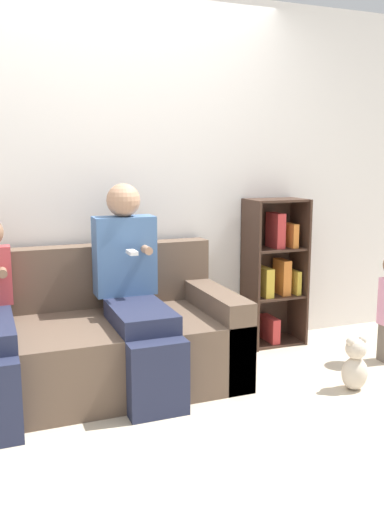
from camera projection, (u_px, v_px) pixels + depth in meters
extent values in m
plane|color=beige|center=(159.00, 415.00, 3.02)|extent=(14.00, 14.00, 0.00)
cube|color=silver|center=(111.00, 179.00, 3.75)|extent=(10.00, 0.06, 2.55)
cube|color=brown|center=(83.00, 361.00, 3.26)|extent=(1.96, 0.74, 0.43)
cube|color=brown|center=(70.00, 308.00, 3.64)|extent=(1.96, 0.16, 0.84)
cube|color=brown|center=(218.00, 333.00, 3.57)|extent=(0.18, 0.74, 0.57)
cube|color=#232842|center=(159.00, 379.00, 2.98)|extent=(0.33, 0.12, 0.43)
cube|color=#232842|center=(141.00, 316.00, 3.24)|extent=(0.33, 0.55, 0.11)
cube|color=#476B9E|center=(125.00, 256.00, 3.52)|extent=(0.39, 0.18, 0.51)
sphere|color=tan|center=(124.00, 200.00, 3.46)|extent=(0.22, 0.22, 0.22)
cylinder|color=tan|center=(147.00, 250.00, 3.42)|extent=(0.05, 0.10, 0.05)
cube|color=white|center=(132.00, 252.00, 3.34)|extent=(0.05, 0.12, 0.02)
cube|color=#232842|center=(0.00, 403.00, 2.69)|extent=(0.21, 0.12, 0.43)
cylinder|color=#8C664C|center=(2.00, 273.00, 3.19)|extent=(0.05, 0.10, 0.05)
cube|color=#3D281E|center=(250.00, 274.00, 4.06)|extent=(0.02, 0.30, 1.12)
cube|color=#3D281E|center=(298.00, 270.00, 4.21)|extent=(0.02, 0.30, 1.12)
cube|color=#3D281E|center=(266.00, 269.00, 4.26)|extent=(0.44, 0.02, 1.12)
cube|color=#3D281E|center=(273.00, 341.00, 4.23)|extent=(0.40, 0.26, 0.02)
cube|color=#3D281E|center=(274.00, 296.00, 4.16)|extent=(0.40, 0.26, 0.02)
cube|color=#3D281E|center=(275.00, 249.00, 4.10)|extent=(0.40, 0.26, 0.02)
cube|color=#3D281E|center=(277.00, 200.00, 4.03)|extent=(0.40, 0.26, 0.02)
cube|color=gold|center=(293.00, 281.00, 4.20)|extent=(0.04, 0.20, 0.18)
cube|color=#C63838|center=(270.00, 329.00, 4.20)|extent=(0.06, 0.21, 0.19)
cube|color=orange|center=(282.00, 277.00, 4.16)|extent=(0.07, 0.17, 0.27)
cube|color=#C63838|center=(276.00, 230.00, 4.07)|extent=(0.07, 0.18, 0.26)
cube|color=orange|center=(289.00, 235.00, 4.12)|extent=(0.05, 0.21, 0.18)
cube|color=gold|center=(264.00, 282.00, 4.11)|extent=(0.07, 0.21, 0.22)
ellipsoid|color=beige|center=(355.00, 373.00, 3.35)|extent=(0.17, 0.14, 0.21)
sphere|color=beige|center=(356.00, 349.00, 3.32)|extent=(0.13, 0.13, 0.13)
sphere|color=beige|center=(350.00, 342.00, 3.29)|extent=(0.05, 0.05, 0.05)
sphere|color=beige|center=(362.00, 340.00, 3.33)|extent=(0.05, 0.05, 0.05)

